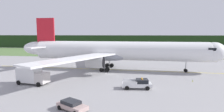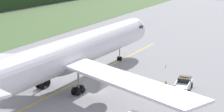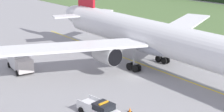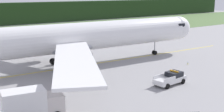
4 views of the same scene
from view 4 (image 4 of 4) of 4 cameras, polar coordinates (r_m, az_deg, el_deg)
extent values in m
plane|color=gray|center=(48.43, -4.80, -3.41)|extent=(320.00, 320.00, 0.00)
cube|color=yellow|center=(53.51, -6.03, -1.89)|extent=(73.97, 3.61, 0.01)
cylinder|color=white|center=(52.45, -6.17, 3.76)|extent=(46.45, 7.16, 5.09)
ellipsoid|color=white|center=(66.80, 12.71, 5.40)|extent=(5.82, 5.34, 5.09)
ellipsoid|color=#A4A8B6|center=(51.69, -8.42, 2.00)|extent=(11.18, 5.83, 2.80)
cube|color=black|center=(65.84, 12.00, 6.11)|extent=(2.01, 4.91, 0.70)
cube|color=white|center=(61.96, -17.92, 3.97)|extent=(13.22, 24.17, 0.35)
cylinder|color=#AFAFAF|center=(57.99, -13.70, 2.23)|extent=(4.27, 3.05, 2.86)
cylinder|color=black|center=(58.71, -11.74, 2.45)|extent=(0.24, 2.64, 2.63)
cube|color=white|center=(37.83, -7.37, -0.65)|extent=(15.01, 23.72, 0.35)
cylinder|color=#AFAFAF|center=(44.03, -6.97, -0.70)|extent=(4.27, 3.05, 2.86)
cylinder|color=black|center=(44.98, -4.54, -0.36)|extent=(0.24, 2.64, 2.63)
cylinder|color=gray|center=(62.84, 8.35, 1.92)|extent=(0.20, 0.20, 2.79)
cylinder|color=black|center=(63.30, 8.16, 0.71)|extent=(0.91, 0.26, 0.90)
cylinder|color=black|center=(62.92, 8.47, 0.63)|extent=(0.91, 0.26, 0.90)
cylinder|color=gray|center=(54.66, -10.76, 0.41)|extent=(0.28, 0.28, 2.79)
cylinder|color=black|center=(54.91, -9.89, -1.00)|extent=(1.21, 0.35, 1.20)
cylinder|color=black|center=(55.54, -10.17, -0.85)|extent=(1.21, 0.35, 1.20)
cylinder|color=black|center=(54.40, -11.24, -1.18)|extent=(1.21, 0.35, 1.20)
cylinder|color=black|center=(55.03, -11.51, -1.03)|extent=(1.21, 0.35, 1.20)
cylinder|color=gray|center=(48.74, -7.78, -0.95)|extent=(0.28, 0.28, 2.79)
cylinder|color=black|center=(49.67, -7.18, -2.34)|extent=(1.21, 0.35, 1.20)
cylinder|color=black|center=(49.06, -6.82, -2.52)|extent=(1.21, 0.35, 1.20)
cylinder|color=black|center=(49.11, -8.65, -2.56)|extent=(1.21, 0.35, 1.20)
cylinder|color=black|center=(48.49, -8.30, -2.74)|extent=(1.21, 0.35, 1.20)
cube|color=white|center=(43.19, 11.24, -4.58)|extent=(5.47, 2.53, 0.70)
cube|color=black|center=(43.73, 12.06, -3.45)|extent=(2.28, 2.08, 0.70)
cube|color=white|center=(42.66, 9.18, -3.91)|extent=(2.55, 0.33, 0.45)
cube|color=white|center=(41.49, 11.25, -4.46)|extent=(2.55, 0.33, 0.45)
cube|color=orange|center=(43.61, 12.08, -2.91)|extent=(0.33, 1.45, 0.16)
cylinder|color=black|center=(45.28, 11.60, -4.26)|extent=(0.78, 0.31, 0.76)
cylinder|color=black|center=(44.09, 13.75, -4.82)|extent=(0.78, 0.31, 0.76)
cylinder|color=black|center=(42.58, 8.60, -5.22)|extent=(0.78, 0.31, 0.76)
cylinder|color=black|center=(41.32, 10.81, -5.86)|extent=(0.78, 0.31, 0.76)
cube|color=beige|center=(32.66, -11.34, -8.91)|extent=(2.26, 2.67, 2.00)
cube|color=silver|center=(31.92, -16.84, -8.86)|extent=(4.67, 3.06, 2.90)
cylinder|color=black|center=(34.11, -11.81, -9.79)|extent=(0.93, 0.40, 0.90)
cube|color=black|center=(46.94, 9.75, -4.05)|extent=(0.46, 0.46, 0.03)
cone|color=orange|center=(46.86, 9.76, -3.70)|extent=(0.35, 0.35, 0.55)
cylinder|color=yellow|center=(55.82, 14.62, -1.45)|extent=(0.10, 0.10, 0.35)
sphere|color=blue|center=(55.77, 14.64, -1.22)|extent=(0.12, 0.12, 0.12)
camera|label=1|loc=(30.96, 63.81, -0.54)|focal=29.87mm
camera|label=2|loc=(30.25, -98.37, 9.94)|focal=61.16mm
camera|label=3|loc=(59.53, 50.49, 13.14)|focal=54.77mm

